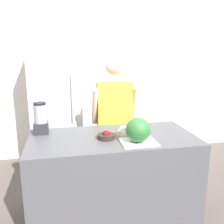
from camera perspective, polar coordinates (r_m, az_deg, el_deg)
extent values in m
cube|color=white|center=(4.18, -4.69, 7.61)|extent=(8.00, 0.06, 2.60)
cube|color=#4C4C51|center=(2.76, 0.18, -14.41)|extent=(1.71, 0.84, 0.89)
cube|color=white|center=(3.82, -12.52, 1.01)|extent=(0.72, 0.71, 1.85)
cylinder|color=gray|center=(3.42, -9.16, 2.86)|extent=(0.02, 0.02, 0.65)
cube|color=#4C608C|center=(3.39, 0.44, -9.66)|extent=(0.32, 0.18, 0.80)
cube|color=gold|center=(3.17, 0.46, 1.74)|extent=(0.43, 0.22, 0.57)
sphere|color=beige|center=(3.11, 0.48, 10.35)|extent=(0.22, 0.22, 0.22)
cylinder|color=beige|center=(3.10, -3.94, 1.21)|extent=(0.07, 0.23, 0.48)
cylinder|color=beige|center=(3.20, 5.02, 1.60)|extent=(0.07, 0.23, 0.48)
cube|color=white|center=(2.42, 6.07, -6.86)|extent=(0.34, 0.27, 0.01)
sphere|color=#2D6B33|center=(2.37, 6.00, -4.10)|extent=(0.24, 0.24, 0.24)
cylinder|color=#2D231E|center=(2.51, -1.36, -5.61)|extent=(0.17, 0.17, 0.05)
sphere|color=maroon|center=(2.50, -1.36, -5.10)|extent=(0.08, 0.08, 0.08)
cylinder|color=beige|center=(2.57, 2.72, -4.86)|extent=(0.12, 0.12, 0.07)
sphere|color=white|center=(2.56, 2.73, -4.13)|extent=(0.10, 0.10, 0.10)
cylinder|color=navy|center=(2.63, 6.22, -4.74)|extent=(0.11, 0.11, 0.05)
cube|color=#28282D|center=(2.76, -15.86, -3.51)|extent=(0.15, 0.15, 0.12)
cylinder|color=#99A3AD|center=(2.72, -16.08, -0.37)|extent=(0.13, 0.13, 0.19)
cylinder|color=black|center=(2.70, -16.23, 1.86)|extent=(0.13, 0.13, 0.02)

